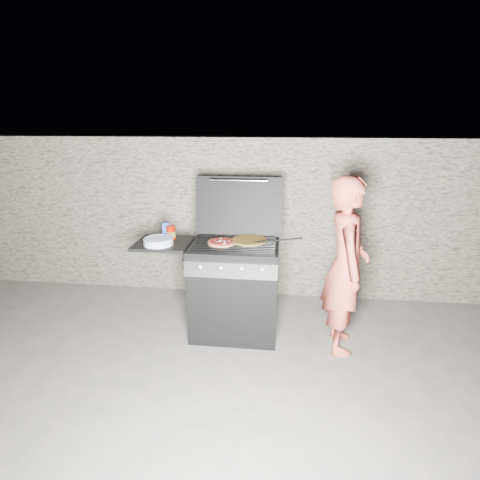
# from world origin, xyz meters

# --- Properties ---
(ground) EXTENTS (50.00, 50.00, 0.00)m
(ground) POSITION_xyz_m (0.00, 0.00, 0.00)
(ground) COLOR #585654
(stone_wall) EXTENTS (8.00, 0.35, 1.80)m
(stone_wall) POSITION_xyz_m (0.00, 1.05, 0.90)
(stone_wall) COLOR gray
(stone_wall) RESTS_ON ground
(gas_grill) EXTENTS (1.34, 0.79, 0.91)m
(gas_grill) POSITION_xyz_m (-0.25, 0.00, 0.46)
(gas_grill) COLOR black
(gas_grill) RESTS_ON ground
(pizza_topped) EXTENTS (0.29, 0.29, 0.03)m
(pizza_topped) POSITION_xyz_m (-0.12, 0.00, 0.93)
(pizza_topped) COLOR #B77A40
(pizza_topped) RESTS_ON gas_grill
(pizza_plain) EXTENTS (0.39, 0.39, 0.02)m
(pizza_plain) POSITION_xyz_m (0.12, 0.10, 0.92)
(pizza_plain) COLOR #B2882C
(pizza_plain) RESTS_ON gas_grill
(sauce_jar) EXTENTS (0.08, 0.08, 0.13)m
(sauce_jar) POSITION_xyz_m (-0.62, 0.11, 0.97)
(sauce_jar) COLOR #861100
(sauce_jar) RESTS_ON gas_grill
(blue_carton) EXTENTS (0.08, 0.06, 0.15)m
(blue_carton) POSITION_xyz_m (-0.68, 0.15, 0.98)
(blue_carton) COLOR #1D38BD
(blue_carton) RESTS_ON gas_grill
(plate_stack) EXTENTS (0.28, 0.28, 0.06)m
(plate_stack) POSITION_xyz_m (-0.69, -0.07, 0.93)
(plate_stack) COLOR silver
(plate_stack) RESTS_ON gas_grill
(person) EXTENTS (0.38, 0.57, 1.56)m
(person) POSITION_xyz_m (0.98, -0.11, 0.78)
(person) COLOR #CF5441
(person) RESTS_ON ground
(tongs) EXTENTS (0.50, 0.08, 0.10)m
(tongs) POSITION_xyz_m (0.35, 0.00, 0.96)
(tongs) COLOR black
(tongs) RESTS_ON gas_grill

